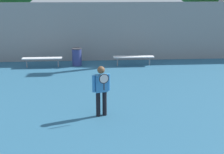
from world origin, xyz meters
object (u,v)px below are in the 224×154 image
at_px(bench_courtside_near, 42,59).
at_px(trash_bin, 77,57).
at_px(tennis_player, 101,88).
at_px(bench_by_gate, 134,57).

distance_m(bench_courtside_near, trash_bin, 1.77).
height_order(bench_courtside_near, trash_bin, trash_bin).
bearing_deg(tennis_player, trash_bin, 82.91).
relative_size(tennis_player, bench_courtside_near, 0.82).
height_order(tennis_player, bench_by_gate, tennis_player).
height_order(tennis_player, bench_courtside_near, tennis_player).
bearing_deg(bench_courtside_near, tennis_player, -66.38).
distance_m(bench_courtside_near, bench_by_gate, 4.71).
distance_m(tennis_player, bench_courtside_near, 7.02).
bearing_deg(trash_bin, tennis_player, -81.03).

